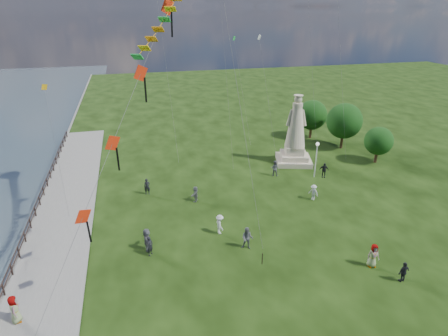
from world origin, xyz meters
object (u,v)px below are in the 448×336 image
object	(u,v)px
person_0	(150,246)
statue	(295,138)
person_4	(373,256)
person_1	(247,238)
person_6	(147,187)
person_8	(313,192)
person_2	(220,224)
person_9	(324,170)
person_11	(195,194)
person_7	(275,168)
person_10	(15,311)
lamppost	(317,152)
person_5	(147,239)
person_3	(404,272)

from	to	relation	value
person_0	statue	bearing A→B (deg)	-14.12
person_4	statue	bearing A→B (deg)	88.60
person_1	person_6	size ratio (longest dim) A/B	1.11
statue	person_8	bearing A→B (deg)	-85.91
person_2	person_9	world-z (taller)	person_2
person_1	person_2	bearing A→B (deg)	146.84
person_11	person_7	bearing A→B (deg)	140.94
person_8	person_10	xyz separation A→B (m)	(-23.44, -9.46, 0.13)
lamppost	person_0	size ratio (longest dim) A/B	2.53
person_6	person_11	world-z (taller)	person_6
person_5	person_8	bearing A→B (deg)	-76.34
statue	person_3	world-z (taller)	statue
person_5	person_9	world-z (taller)	person_5
person_6	lamppost	bearing A→B (deg)	1.60
person_1	person_2	world-z (taller)	person_1
person_8	person_10	size ratio (longest dim) A/B	0.85
person_4	person_9	xyz separation A→B (m)	(3.99, 14.43, -0.08)
person_5	person_9	xyz separation A→B (m)	(19.10, 8.52, -0.09)
person_7	person_8	xyz separation A→B (m)	(1.51, -6.05, -0.10)
person_6	statue	bearing A→B (deg)	15.85
person_4	person_7	xyz separation A→B (m)	(-0.94, 16.13, -0.03)
person_3	person_11	bearing A→B (deg)	-61.46
statue	person_4	bearing A→B (deg)	-80.91
statue	person_10	bearing A→B (deg)	-127.24
statue	person_0	distance (m)	22.46
person_0	person_7	xyz separation A→B (m)	(14.01, 10.92, 0.09)
person_4	person_10	size ratio (longest dim) A/B	1.00
person_1	person_6	xyz separation A→B (m)	(-6.66, 10.92, -0.09)
statue	person_9	distance (m)	5.30
person_2	person_11	world-z (taller)	person_2
person_7	person_11	xyz separation A→B (m)	(-9.29, -3.57, -0.11)
person_2	person_1	bearing A→B (deg)	-156.52
person_7	person_5	bearing A→B (deg)	64.18
person_3	lamppost	bearing A→B (deg)	-106.46
statue	person_11	world-z (taller)	statue
person_1	person_10	bearing A→B (deg)	-140.56
person_1	person_4	size ratio (longest dim) A/B	1.00
person_6	person_3	bearing A→B (deg)	-44.72
lamppost	person_2	world-z (taller)	lamppost
statue	lamppost	world-z (taller)	statue
statue	person_2	xyz separation A→B (m)	(-11.94, -12.33, -2.17)
lamppost	person_4	world-z (taller)	lamppost
person_6	person_7	world-z (taller)	person_7
person_0	person_6	bearing A→B (deg)	35.02
person_3	person_11	world-z (taller)	person_3
person_1	person_8	world-z (taller)	person_1
person_4	person_9	size ratio (longest dim) A/B	1.10
person_3	person_4	world-z (taller)	person_4
person_1	person_7	bearing A→B (deg)	85.96
person_9	person_4	bearing A→B (deg)	-79.90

